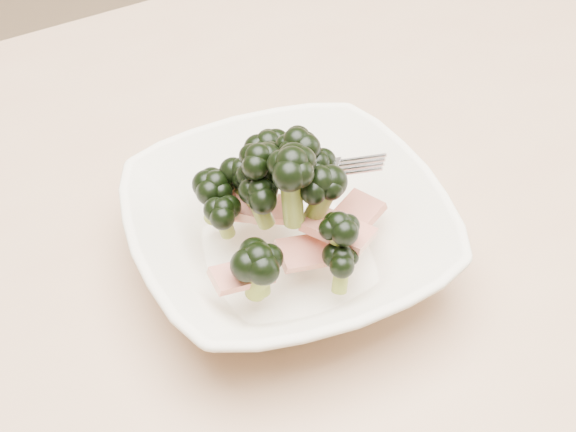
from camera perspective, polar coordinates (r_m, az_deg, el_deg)
The scene contains 2 objects.
dining_table at distance 0.78m, azimuth -0.07°, elevation -4.79°, with size 1.20×0.80×0.75m.
broccoli_dish at distance 0.64m, azimuth -0.14°, elevation -0.74°, with size 0.28×0.28×0.13m.
Camera 1 is at (-0.25, -0.44, 1.24)m, focal length 50.00 mm.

